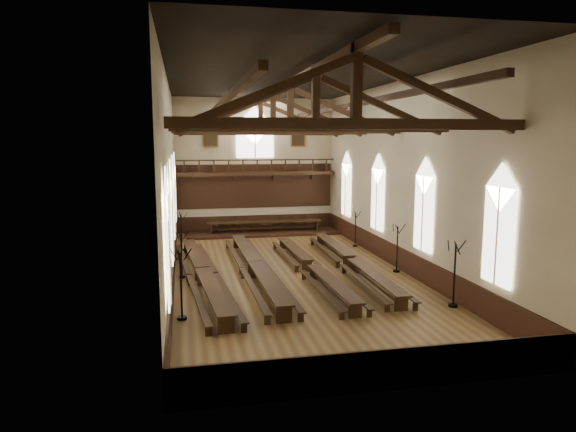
{
  "coord_description": "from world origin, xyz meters",
  "views": [
    {
      "loc": [
        -5.35,
        -25.55,
        6.9
      ],
      "look_at": [
        0.19,
        1.5,
        2.8
      ],
      "focal_mm": 32.0,
      "sensor_mm": 36.0,
      "label": 1
    }
  ],
  "objects_px": {
    "candelabrum_right_mid": "(397,257)",
    "refectory_row_c": "(311,266)",
    "candelabrum_left_far": "(182,239)",
    "candelabrum_right_far": "(355,236)",
    "refectory_row_b": "(255,265)",
    "dais": "(265,233)",
    "candelabrum_right_near": "(454,287)",
    "high_table": "(265,223)",
    "refectory_row_a": "(202,271)",
    "candelabrum_left_near": "(182,298)",
    "candelabrum_left_mid": "(182,264)",
    "refectory_row_d": "(352,260)"
  },
  "relations": [
    {
      "from": "refectory_row_b",
      "to": "dais",
      "type": "bearing_deg",
      "value": 78.55
    },
    {
      "from": "refectory_row_b",
      "to": "candelabrum_left_far",
      "type": "xyz_separation_m",
      "value": [
        -3.67,
        7.0,
        0.17
      ]
    },
    {
      "from": "refectory_row_a",
      "to": "refectory_row_c",
      "type": "bearing_deg",
      "value": 2.93
    },
    {
      "from": "high_table",
      "to": "dais",
      "type": "bearing_deg",
      "value": 0.0
    },
    {
      "from": "dais",
      "to": "candelabrum_right_near",
      "type": "distance_m",
      "value": 18.83
    },
    {
      "from": "refectory_row_b",
      "to": "dais",
      "type": "height_order",
      "value": "refectory_row_b"
    },
    {
      "from": "candelabrum_right_mid",
      "to": "refectory_row_c",
      "type": "bearing_deg",
      "value": 176.8
    },
    {
      "from": "refectory_row_b",
      "to": "candelabrum_left_mid",
      "type": "xyz_separation_m",
      "value": [
        -3.67,
        0.37,
        0.15
      ]
    },
    {
      "from": "candelabrum_left_far",
      "to": "candelabrum_left_mid",
      "type": "bearing_deg",
      "value": -90.0
    },
    {
      "from": "refectory_row_b",
      "to": "candelabrum_right_mid",
      "type": "height_order",
      "value": "candelabrum_right_mid"
    },
    {
      "from": "refectory_row_c",
      "to": "high_table",
      "type": "xyz_separation_m",
      "value": [
        -0.49,
        12.03,
        0.35
      ]
    },
    {
      "from": "refectory_row_c",
      "to": "candelabrum_left_near",
      "type": "bearing_deg",
      "value": -140.4
    },
    {
      "from": "refectory_row_a",
      "to": "candelabrum_right_mid",
      "type": "xyz_separation_m",
      "value": [
        10.13,
        0.03,
        0.22
      ]
    },
    {
      "from": "candelabrum_left_far",
      "to": "candelabrum_right_far",
      "type": "bearing_deg",
      "value": -5.28
    },
    {
      "from": "candelabrum_right_far",
      "to": "candelabrum_left_far",
      "type": "bearing_deg",
      "value": 174.72
    },
    {
      "from": "candelabrum_left_near",
      "to": "refectory_row_c",
      "type": "bearing_deg",
      "value": 39.6
    },
    {
      "from": "refectory_row_b",
      "to": "candelabrum_left_mid",
      "type": "bearing_deg",
      "value": 174.31
    },
    {
      "from": "candelabrum_left_near",
      "to": "candelabrum_left_mid",
      "type": "distance_m",
      "value": 6.2
    },
    {
      "from": "refectory_row_d",
      "to": "candelabrum_left_far",
      "type": "distance_m",
      "value": 11.25
    },
    {
      "from": "refectory_row_c",
      "to": "candelabrum_left_far",
      "type": "bearing_deg",
      "value": 131.11
    },
    {
      "from": "refectory_row_a",
      "to": "dais",
      "type": "xyz_separation_m",
      "value": [
        5.05,
        12.31,
        -0.47
      ]
    },
    {
      "from": "high_table",
      "to": "candelabrum_right_near",
      "type": "height_order",
      "value": "candelabrum_right_near"
    },
    {
      "from": "refectory_row_c",
      "to": "refectory_row_d",
      "type": "distance_m",
      "value": 2.48
    },
    {
      "from": "refectory_row_c",
      "to": "candelabrum_right_mid",
      "type": "relative_size",
      "value": 5.39
    },
    {
      "from": "refectory_row_c",
      "to": "candelabrum_right_mid",
      "type": "height_order",
      "value": "candelabrum_right_mid"
    },
    {
      "from": "refectory_row_a",
      "to": "candelabrum_right_mid",
      "type": "relative_size",
      "value": 5.73
    },
    {
      "from": "dais",
      "to": "candelabrum_left_mid",
      "type": "distance_m",
      "value": 12.74
    },
    {
      "from": "refectory_row_c",
      "to": "candelabrum_left_far",
      "type": "relative_size",
      "value": 5.68
    },
    {
      "from": "candelabrum_left_mid",
      "to": "candelabrum_left_far",
      "type": "distance_m",
      "value": 6.63
    },
    {
      "from": "candelabrum_left_far",
      "to": "candelabrum_right_mid",
      "type": "relative_size",
      "value": 0.95
    },
    {
      "from": "refectory_row_c",
      "to": "high_table",
      "type": "relative_size",
      "value": 1.64
    },
    {
      "from": "refectory_row_c",
      "to": "candelabrum_right_far",
      "type": "xyz_separation_m",
      "value": [
        4.6,
        6.42,
        0.21
      ]
    },
    {
      "from": "candelabrum_left_far",
      "to": "candelabrum_right_mid",
      "type": "distance_m",
      "value": 13.51
    },
    {
      "from": "candelabrum_left_near",
      "to": "candelabrum_right_mid",
      "type": "relative_size",
      "value": 1.09
    },
    {
      "from": "refectory_row_a",
      "to": "candelabrum_right_far",
      "type": "xyz_separation_m",
      "value": [
        10.13,
        6.71,
        0.15
      ]
    },
    {
      "from": "refectory_row_d",
      "to": "dais",
      "type": "xyz_separation_m",
      "value": [
        -2.9,
        11.44,
        -0.44
      ]
    },
    {
      "from": "refectory_row_b",
      "to": "refectory_row_c",
      "type": "relative_size",
      "value": 1.06
    },
    {
      "from": "refectory_row_a",
      "to": "candelabrum_left_mid",
      "type": "height_order",
      "value": "candelabrum_left_mid"
    },
    {
      "from": "candelabrum_left_near",
      "to": "candelabrum_right_near",
      "type": "relative_size",
      "value": 0.99
    },
    {
      "from": "dais",
      "to": "high_table",
      "type": "bearing_deg",
      "value": 180.0
    },
    {
      "from": "candelabrum_right_near",
      "to": "candelabrum_right_mid",
      "type": "height_order",
      "value": "candelabrum_right_near"
    },
    {
      "from": "candelabrum_left_near",
      "to": "candelabrum_right_far",
      "type": "bearing_deg",
      "value": 46.76
    },
    {
      "from": "refectory_row_d",
      "to": "refectory_row_c",
      "type": "bearing_deg",
      "value": -166.3
    },
    {
      "from": "high_table",
      "to": "refectory_row_d",
      "type": "bearing_deg",
      "value": -75.77
    },
    {
      "from": "refectory_row_c",
      "to": "dais",
      "type": "relative_size",
      "value": 1.22
    },
    {
      "from": "dais",
      "to": "high_table",
      "type": "height_order",
      "value": "high_table"
    },
    {
      "from": "refectory_row_b",
      "to": "candelabrum_right_mid",
      "type": "distance_m",
      "value": 7.47
    },
    {
      "from": "candelabrum_right_mid",
      "to": "candelabrum_right_near",
      "type": "bearing_deg",
      "value": -90.0
    },
    {
      "from": "candelabrum_right_far",
      "to": "candelabrum_left_near",
      "type": "bearing_deg",
      "value": -133.24
    },
    {
      "from": "high_table",
      "to": "candelabrum_left_mid",
      "type": "bearing_deg",
      "value": -118.2
    }
  ]
}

